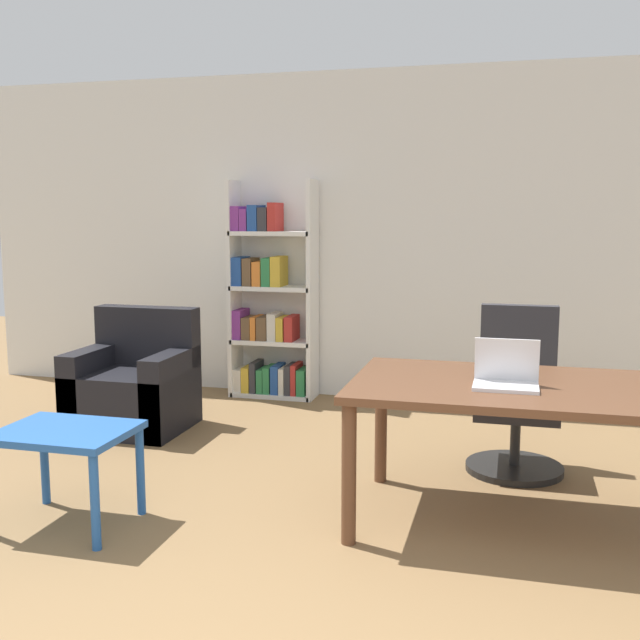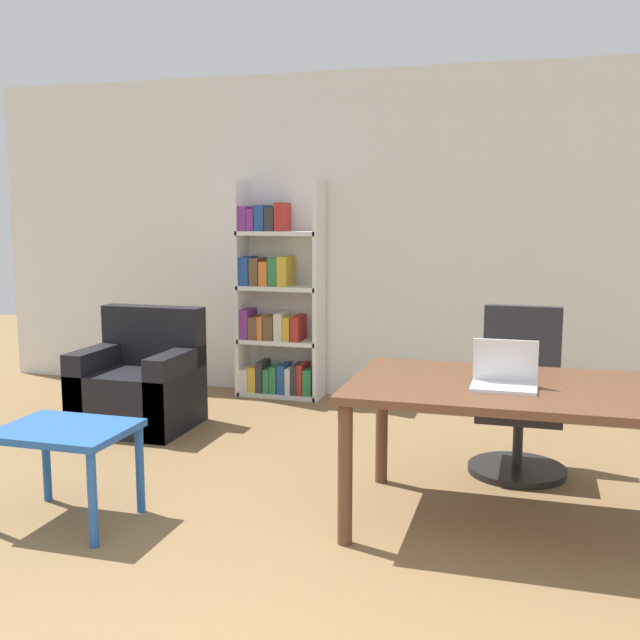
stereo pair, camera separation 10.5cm
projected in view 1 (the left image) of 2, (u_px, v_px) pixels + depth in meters
wall_back at (425, 238)px, 6.08m from camera, size 8.00×0.06×2.70m
desk at (526, 400)px, 3.67m from camera, size 1.71×0.98×0.72m
laptop at (506, 377)px, 3.60m from camera, size 0.31×0.22×0.23m
office_chair at (517, 401)px, 4.55m from camera, size 0.58×0.58×0.99m
side_table_blue at (66, 444)px, 3.70m from camera, size 0.64×0.50×0.50m
armchair at (134, 388)px, 5.42m from camera, size 0.79×0.69×0.86m
bookshelf at (268, 307)px, 6.30m from camera, size 0.73×0.28×1.82m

